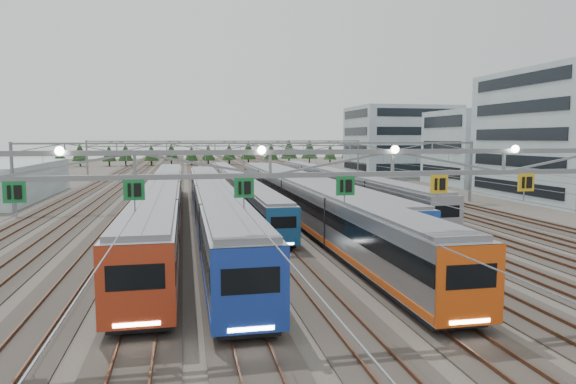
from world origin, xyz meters
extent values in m
plane|color=#47423A|center=(0.00, 0.00, 0.00)|extent=(400.00, 400.00, 0.00)
cube|color=#2D2823|center=(0.00, 100.00, 0.04)|extent=(54.00, 260.00, 0.08)
cube|color=brown|center=(-25.47, 100.00, 0.16)|extent=(0.08, 260.00, 0.16)
cube|color=brown|center=(25.47, 100.00, 0.16)|extent=(0.08, 260.00, 0.16)
cube|color=brown|center=(-0.72, 100.00, 0.16)|extent=(0.08, 260.00, 0.16)
cube|color=brown|center=(0.72, 100.00, 0.16)|extent=(0.08, 260.00, 0.16)
cube|color=black|center=(-11.25, 29.77, 0.44)|extent=(2.65, 59.77, 0.40)
cube|color=#ADAFB5|center=(-11.25, 29.77, 2.39)|extent=(3.12, 60.99, 3.51)
cube|color=black|center=(-11.25, 29.77, 2.81)|extent=(3.18, 60.68, 1.06)
cube|color=#A83419|center=(-11.25, 29.77, 0.91)|extent=(3.17, 60.68, 0.39)
cube|color=slate|center=(-11.25, 29.77, 4.26)|extent=(2.81, 59.77, 0.28)
cube|color=#A83419|center=(-11.25, -0.67, 2.39)|extent=(3.14, 0.12, 3.51)
cube|color=black|center=(-11.25, -0.70, 2.81)|extent=(2.34, 0.10, 1.06)
cube|color=white|center=(-11.25, -0.73, 0.85)|extent=(1.87, 0.06, 0.17)
cube|color=black|center=(-6.75, 25.20, 0.44)|extent=(2.65, 53.61, 0.40)
cube|color=#ADAFB5|center=(-6.75, 25.20, 2.39)|extent=(3.12, 54.70, 3.51)
cube|color=black|center=(-6.75, 25.20, 2.81)|extent=(3.18, 54.43, 1.06)
cube|color=#1A389F|center=(-6.75, 25.20, 0.91)|extent=(3.17, 54.43, 0.39)
cube|color=slate|center=(-6.75, 25.20, 4.26)|extent=(2.81, 53.61, 0.28)
cube|color=#1A389F|center=(-6.75, -2.10, 2.39)|extent=(3.14, 0.12, 3.51)
cube|color=black|center=(-6.75, -2.13, 2.81)|extent=(2.34, 0.10, 1.06)
cube|color=white|center=(-6.75, -2.16, 0.85)|extent=(1.87, 0.06, 0.17)
cube|color=black|center=(-2.25, 48.64, 0.40)|extent=(2.15, 67.31, 0.32)
cube|color=#ADAFB5|center=(-2.25, 48.64, 1.98)|extent=(2.53, 68.69, 2.84)
cube|color=black|center=(-2.25, 48.64, 2.32)|extent=(2.59, 68.34, 0.86)
cube|color=#1A528E|center=(-2.25, 48.64, 0.78)|extent=(2.58, 68.34, 0.32)
cube|color=slate|center=(-2.25, 48.64, 3.49)|extent=(2.27, 67.31, 0.23)
cube|color=#1A528E|center=(-2.25, 14.34, 1.98)|extent=(2.55, 0.12, 2.84)
cube|color=black|center=(-2.25, 14.31, 2.32)|extent=(1.89, 0.10, 0.86)
cube|color=white|center=(-2.25, 14.28, 0.74)|extent=(1.52, 0.06, 0.14)
cube|color=black|center=(2.25, 30.88, 0.44)|extent=(2.59, 66.57, 0.39)
cube|color=#ADAFB5|center=(2.25, 30.88, 2.33)|extent=(3.04, 67.93, 3.42)
cube|color=black|center=(2.25, 30.88, 2.74)|extent=(3.10, 67.59, 1.03)
cube|color=#DF5213|center=(2.25, 30.88, 0.89)|extent=(3.09, 67.59, 0.38)
cube|color=slate|center=(2.25, 30.88, 4.15)|extent=(2.74, 66.57, 0.27)
cube|color=#DF5213|center=(2.25, -3.03, 2.33)|extent=(3.06, 0.12, 3.42)
cube|color=black|center=(2.25, -3.06, 2.74)|extent=(2.28, 0.10, 1.03)
cube|color=white|center=(2.25, -3.09, 0.84)|extent=(1.83, 0.06, 0.16)
cube|color=black|center=(6.75, 43.86, 0.40)|extent=(2.17, 65.52, 0.33)
cube|color=#ADAFB5|center=(6.75, 43.86, 1.99)|extent=(2.55, 66.86, 2.87)
cube|color=black|center=(6.75, 43.86, 2.34)|extent=(2.61, 66.52, 0.86)
cube|color=blue|center=(6.75, 43.86, 0.79)|extent=(2.60, 66.52, 0.32)
cube|color=slate|center=(6.75, 43.86, 3.52)|extent=(2.29, 65.52, 0.23)
cube|color=blue|center=(6.75, 10.48, 1.99)|extent=(2.57, 0.12, 2.87)
cube|color=black|center=(6.75, 10.45, 2.34)|extent=(1.91, 0.10, 0.86)
cube|color=white|center=(6.75, 10.42, 0.74)|extent=(1.53, 0.06, 0.14)
cube|color=black|center=(11.25, 45.87, 0.42)|extent=(2.42, 59.74, 0.37)
cube|color=#ADAFB5|center=(11.25, 45.87, 2.20)|extent=(2.85, 60.96, 3.20)
cube|color=black|center=(11.25, 45.87, 2.58)|extent=(2.91, 60.65, 0.97)
cube|color=gray|center=(11.25, 45.87, 0.85)|extent=(2.90, 60.65, 0.36)
cube|color=slate|center=(11.25, 45.87, 3.90)|extent=(2.56, 59.74, 0.25)
cube|color=gray|center=(11.25, 15.44, 2.20)|extent=(2.87, 0.12, 3.20)
cube|color=black|center=(11.25, 15.41, 2.58)|extent=(2.13, 0.10, 0.97)
cube|color=white|center=(11.25, 15.38, 0.80)|extent=(1.71, 0.06, 0.15)
cube|color=gray|center=(0.00, 0.00, 7.80)|extent=(56.00, 0.22, 0.22)
cube|color=gray|center=(0.00, 0.00, 6.80)|extent=(56.00, 0.22, 0.22)
cube|color=#177435|center=(-15.75, -0.12, 6.30)|extent=(0.85, 0.06, 0.85)
cube|color=#177435|center=(-11.25, -0.12, 6.30)|extent=(0.85, 0.06, 0.85)
cube|color=#177435|center=(-6.75, -0.12, 6.30)|extent=(0.85, 0.06, 0.85)
cube|color=#177435|center=(-2.25, -0.12, 6.30)|extent=(0.85, 0.06, 0.85)
cube|color=gold|center=(2.25, -0.12, 6.30)|extent=(0.85, 0.06, 0.85)
cube|color=gold|center=(6.75, -0.12, 6.30)|extent=(0.85, 0.06, 0.85)
cylinder|color=gray|center=(-28.00, 40.00, 4.00)|extent=(0.36, 0.36, 8.00)
cylinder|color=gray|center=(28.00, 40.00, 4.00)|extent=(0.36, 0.36, 8.00)
cube|color=gray|center=(0.00, 40.00, 7.80)|extent=(56.00, 0.22, 0.22)
cube|color=gray|center=(0.00, 40.00, 6.80)|extent=(56.00, 0.22, 0.22)
cylinder|color=gray|center=(-28.00, 85.00, 4.00)|extent=(0.36, 0.36, 8.00)
cylinder|color=gray|center=(28.00, 85.00, 4.00)|extent=(0.36, 0.36, 8.00)
cube|color=gray|center=(0.00, 85.00, 7.80)|extent=(56.00, 0.22, 0.22)
cube|color=gray|center=(0.00, 85.00, 6.80)|extent=(56.00, 0.22, 0.22)
cube|color=#8FA4AA|center=(42.72, 38.80, 8.72)|extent=(18.00, 22.00, 17.44)
cube|color=#8FA4AA|center=(42.92, 63.02, 6.66)|extent=(14.00, 16.00, 13.32)
cube|color=#8FA4AA|center=(39.78, 89.45, 7.78)|extent=(22.00, 18.00, 15.57)
cube|color=#8FA4AA|center=(-33.48, 55.75, 2.48)|extent=(10.00, 30.00, 4.95)
camera|label=1|loc=(-9.21, -21.74, 8.40)|focal=32.00mm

